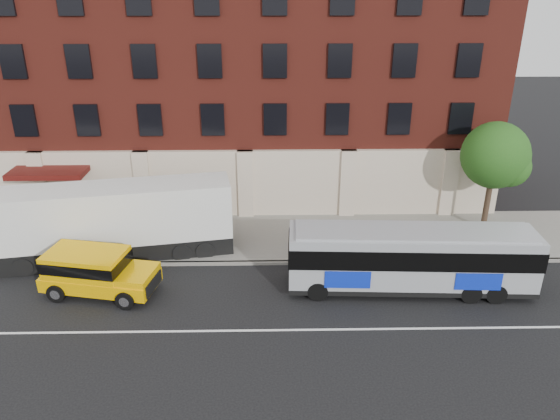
{
  "coord_description": "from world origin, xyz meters",
  "views": [
    {
      "loc": [
        1.48,
        -17.53,
        13.34
      ],
      "look_at": [
        1.9,
        5.5,
        3.2
      ],
      "focal_mm": 34.2,
      "sensor_mm": 36.0,
      "label": 1
    }
  ],
  "objects_px": {
    "yellow_suv": "(94,270)",
    "shipping_container": "(115,223)",
    "street_tree": "(496,158)",
    "city_bus": "(411,257)",
    "sign_pole": "(69,239)"
  },
  "relations": [
    {
      "from": "sign_pole",
      "to": "shipping_container",
      "type": "distance_m",
      "value": 2.29
    },
    {
      "from": "shipping_container",
      "to": "yellow_suv",
      "type": "bearing_deg",
      "value": -92.19
    },
    {
      "from": "street_tree",
      "to": "yellow_suv",
      "type": "relative_size",
      "value": 1.12
    },
    {
      "from": "yellow_suv",
      "to": "shipping_container",
      "type": "distance_m",
      "value": 3.48
    },
    {
      "from": "yellow_suv",
      "to": "shipping_container",
      "type": "xyz_separation_m",
      "value": [
        0.13,
        3.4,
        0.74
      ]
    },
    {
      "from": "street_tree",
      "to": "city_bus",
      "type": "height_order",
      "value": "street_tree"
    },
    {
      "from": "street_tree",
      "to": "yellow_suv",
      "type": "height_order",
      "value": "street_tree"
    },
    {
      "from": "sign_pole",
      "to": "street_tree",
      "type": "distance_m",
      "value": 22.49
    },
    {
      "from": "sign_pole",
      "to": "shipping_container",
      "type": "relative_size",
      "value": 0.21
    },
    {
      "from": "street_tree",
      "to": "city_bus",
      "type": "relative_size",
      "value": 0.55
    },
    {
      "from": "city_bus",
      "to": "shipping_container",
      "type": "relative_size",
      "value": 0.94
    },
    {
      "from": "city_bus",
      "to": "shipping_container",
      "type": "height_order",
      "value": "shipping_container"
    },
    {
      "from": "city_bus",
      "to": "street_tree",
      "type": "bearing_deg",
      "value": 46.0
    },
    {
      "from": "sign_pole",
      "to": "city_bus",
      "type": "height_order",
      "value": "city_bus"
    },
    {
      "from": "street_tree",
      "to": "shipping_container",
      "type": "height_order",
      "value": "street_tree"
    }
  ]
}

